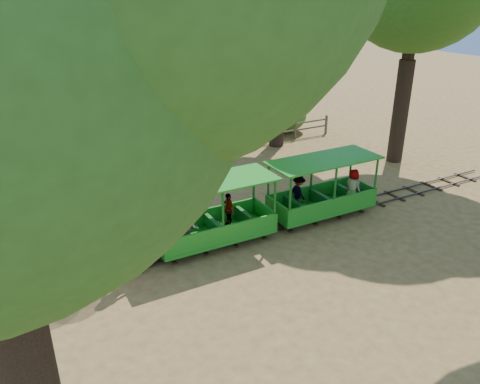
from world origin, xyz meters
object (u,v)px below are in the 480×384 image
carriage_rear (322,195)px  carriage_front (211,222)px  locomotive (100,212)px  fence (168,148)px

carriage_rear → carriage_front: bearing=-179.4°
locomotive → carriage_rear: bearing=-0.5°
locomotive → carriage_rear: size_ratio=0.84×
carriage_front → carriage_rear: bearing=0.6°
locomotive → carriage_front: (3.13, -0.11, -1.00)m
carriage_rear → fence: (-2.52, 8.00, -0.24)m
carriage_front → fence: bearing=78.4°
carriage_front → carriage_rear: size_ratio=1.00×
locomotive → carriage_rear: 7.37m
locomotive → carriage_front: size_ratio=0.84×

